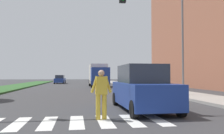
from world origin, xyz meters
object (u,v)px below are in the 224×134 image
object	(u,v)px
pedestrian_performer	(101,92)
sedan_distant	(60,80)
suv_crossing	(142,89)
truck_box_delivery	(99,75)
sedan_midblock	(101,81)
street_lamp_right	(181,33)

from	to	relation	value
pedestrian_performer	sedan_distant	distance (m)	37.59
suv_crossing	sedan_distant	world-z (taller)	suv_crossing
sedan_distant	truck_box_delivery	distance (m)	15.17
pedestrian_performer	sedan_midblock	bearing A→B (deg)	83.99
street_lamp_right	truck_box_delivery	xyz separation A→B (m)	(-4.54, 15.78, -2.96)
pedestrian_performer	sedan_midblock	distance (m)	24.84
sedan_midblock	sedan_distant	bearing A→B (deg)	117.39
truck_box_delivery	sedan_distant	bearing A→B (deg)	113.81
truck_box_delivery	street_lamp_right	bearing A→B (deg)	-73.96
pedestrian_performer	street_lamp_right	bearing A→B (deg)	49.20
street_lamp_right	suv_crossing	world-z (taller)	street_lamp_right
sedan_midblock	truck_box_delivery	size ratio (longest dim) A/B	0.68
pedestrian_performer	suv_crossing	bearing A→B (deg)	43.43
suv_crossing	sedan_midblock	world-z (taller)	suv_crossing
suv_crossing	street_lamp_right	bearing A→B (deg)	51.32
street_lamp_right	suv_crossing	size ratio (longest dim) A/B	1.63
street_lamp_right	truck_box_delivery	world-z (taller)	street_lamp_right
street_lamp_right	sedan_midblock	world-z (taller)	street_lamp_right
sedan_midblock	sedan_distant	xyz separation A→B (m)	(-6.57, 12.67, -0.03)
sedan_midblock	sedan_distant	distance (m)	14.27
street_lamp_right	sedan_distant	xyz separation A→B (m)	(-10.65, 29.63, -3.83)
pedestrian_performer	suv_crossing	size ratio (longest dim) A/B	0.37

